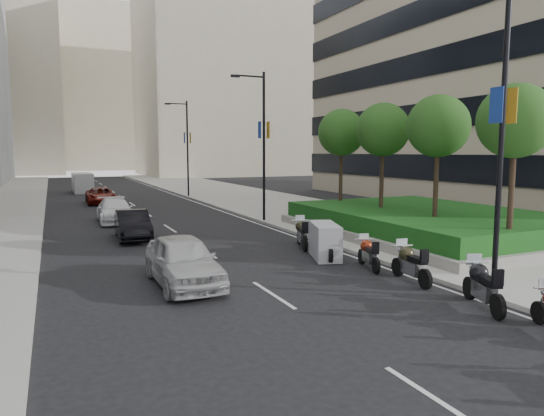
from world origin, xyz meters
TOP-DOWN VIEW (x-y plane):
  - ground at (0.00, 0.00)m, footprint 160.00×160.00m
  - sidewalk_right at (9.00, 30.00)m, footprint 10.00×100.00m
  - lane_edge at (3.70, 30.00)m, footprint 0.12×100.00m
  - lane_centre at (-1.50, 30.00)m, footprint 0.12×100.00m
  - building_cream_right at (22.00, 80.00)m, footprint 28.00×24.00m
  - building_cream_centre at (2.00, 120.00)m, footprint 30.00×24.00m
  - planter at (10.00, 10.00)m, footprint 10.00×14.00m
  - hedge at (10.00, 10.00)m, footprint 9.40×13.40m
  - tree_0 at (8.50, 4.00)m, footprint 2.80×2.80m
  - tree_1 at (8.50, 8.00)m, footprint 2.80×2.80m
  - tree_2 at (8.50, 12.00)m, footprint 2.80×2.80m
  - tree_3 at (8.50, 16.00)m, footprint 2.80×2.80m
  - lamp_post_0 at (4.14, 1.00)m, footprint 2.34×0.45m
  - lamp_post_1 at (4.14, 18.00)m, footprint 2.34×0.45m
  - lamp_post_2 at (4.14, 36.00)m, footprint 2.34×0.45m
  - motorcycle_2 at (3.23, 0.45)m, footprint 1.14×2.25m
  - motorcycle_3 at (3.24, 3.42)m, footprint 0.77×2.31m
  - motorcycle_4 at (3.09, 5.55)m, footprint 0.81×2.04m
  - motorcycle_5 at (2.50, 7.71)m, footprint 1.65×2.51m
  - motorcycle_6 at (2.71, 10.07)m, footprint 1.03×2.30m
  - car_a at (-3.68, 6.22)m, footprint 1.91×4.73m
  - car_b at (-3.89, 15.48)m, footprint 1.70×4.36m
  - car_c at (-4.00, 21.83)m, footprint 2.11×4.99m
  - car_d at (-3.81, 33.48)m, footprint 2.30×4.87m
  - delivery_van at (-4.50, 45.93)m, footprint 1.99×4.92m

SIDE VIEW (x-z plane):
  - ground at x=0.00m, z-range 0.00..0.00m
  - lane_edge at x=3.70m, z-range 0.00..0.01m
  - lane_centre at x=-1.50m, z-range 0.00..0.01m
  - sidewalk_right at x=9.00m, z-range 0.00..0.15m
  - planter at x=10.00m, z-range 0.15..0.55m
  - motorcycle_4 at x=3.09m, z-range 0.04..1.08m
  - motorcycle_3 at x=3.24m, z-range 0.04..1.19m
  - motorcycle_6 at x=2.71m, z-range 0.04..1.23m
  - motorcycle_2 at x=3.23m, z-range 0.04..1.23m
  - car_d at x=-3.81m, z-range 0.00..1.34m
  - motorcycle_5 at x=2.50m, z-range 0.00..1.41m
  - car_b at x=-3.89m, z-range 0.00..1.42m
  - car_c at x=-4.00m, z-range 0.00..1.43m
  - car_a at x=-3.68m, z-range 0.00..1.61m
  - hedge at x=10.00m, z-range 0.55..1.35m
  - delivery_van at x=-4.50m, z-range -0.07..1.98m
  - lamp_post_0 at x=4.14m, z-range 0.57..9.57m
  - lamp_post_1 at x=4.14m, z-range 0.57..9.57m
  - lamp_post_2 at x=4.14m, z-range 0.57..9.57m
  - tree_0 at x=8.50m, z-range 2.27..8.57m
  - tree_1 at x=8.50m, z-range 2.27..8.57m
  - tree_2 at x=8.50m, z-range 2.27..8.57m
  - tree_3 at x=8.50m, z-range 2.27..8.57m
  - building_cream_right at x=22.00m, z-range 0.00..36.00m
  - building_cream_centre at x=2.00m, z-range 0.00..38.00m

